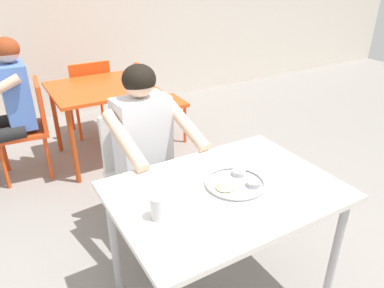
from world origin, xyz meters
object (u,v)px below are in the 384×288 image
thali_tray (236,183)px  diner_foreground (150,145)px  drinking_cup (158,207)px  chair_foreground (137,163)px  chair_red_far (90,91)px  table_background_red (101,95)px  chair_red_right (155,99)px  chair_red_left (29,123)px  table_foreground (225,202)px  patron_background (5,100)px

thali_tray → diner_foreground: diner_foreground is taller
drinking_cup → chair_foreground: bearing=74.1°
thali_tray → drinking_cup: (-0.44, -0.04, 0.05)m
drinking_cup → chair_red_far: size_ratio=0.13×
table_background_red → thali_tray: bearing=-87.9°
drinking_cup → table_background_red: (0.37, 2.02, -0.16)m
chair_foreground → chair_red_right: (0.68, 1.14, 0.00)m
chair_red_far → chair_red_left: bearing=-140.4°
thali_tray → chair_red_left: size_ratio=0.36×
thali_tray → chair_foreground: (-0.19, 0.88, -0.26)m
chair_foreground → diner_foreground: 0.32m
drinking_cup → chair_red_left: 2.06m
table_foreground → chair_red_right: (0.56, 2.02, -0.17)m
drinking_cup → diner_foreground: bearing=68.6°
chair_red_left → chair_red_far: bearing=39.6°
chair_red_far → table_foreground: bearing=-90.9°
table_background_red → table_foreground: bearing=-89.8°
table_foreground → diner_foreground: size_ratio=0.91×
thali_tray → diner_foreground: bearing=104.5°
chair_foreground → patron_background: patron_background is taller
table_foreground → drinking_cup: size_ratio=10.22×
diner_foreground → table_foreground: bearing=-80.9°
diner_foreground → chair_red_right: bearing=63.8°
chair_foreground → table_background_red: 1.12m
chair_red_right → table_background_red: bearing=-176.4°
thali_tray → chair_red_right: 2.09m
thali_tray → chair_foreground: size_ratio=0.36×
thali_tray → chair_red_left: chair_red_left is taller
drinking_cup → table_background_red: 2.06m
diner_foreground → chair_red_left: bearing=112.6°
thali_tray → chair_red_far: 2.57m
table_foreground → table_background_red: 1.98m
chair_foreground → chair_red_left: 1.23m
table_foreground → chair_red_far: (0.04, 2.56, -0.16)m
chair_foreground → chair_red_far: size_ratio=1.01×
table_foreground → chair_red_right: bearing=74.5°
chair_foreground → chair_red_left: (-0.54, 1.11, 0.01)m
chair_red_right → chair_foreground: bearing=-120.8°
chair_red_far → patron_background: 1.04m
table_foreground → diner_foreground: (-0.11, 0.66, 0.06)m
drinking_cup → patron_background: bearing=101.7°
drinking_cup → diner_foreground: 0.75m
patron_background → chair_foreground: bearing=-58.5°
chair_foreground → diner_foreground: size_ratio=0.69×
chair_foreground → chair_red_left: size_ratio=0.98×
chair_red_left → patron_background: (-0.14, -0.00, 0.24)m
patron_background → table_background_red: bearing=-0.0°
table_foreground → table_background_red: size_ratio=1.25×
table_foreground → table_background_red: (-0.01, 1.98, -0.02)m
chair_red_left → thali_tray: bearing=-70.0°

